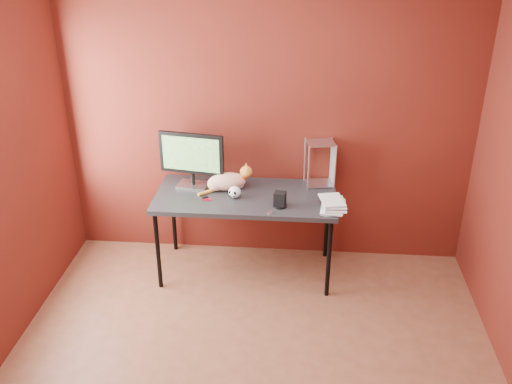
# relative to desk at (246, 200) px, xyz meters

# --- Properties ---
(room) EXTENTS (3.52, 3.52, 2.61)m
(room) POSITION_rel_desk_xyz_m (0.15, -1.37, 0.75)
(room) COLOR brown
(room) RESTS_ON ground
(desk) EXTENTS (1.50, 0.70, 0.75)m
(desk) POSITION_rel_desk_xyz_m (0.00, 0.00, 0.00)
(desk) COLOR black
(desk) RESTS_ON ground
(monitor) EXTENTS (0.55, 0.22, 0.48)m
(monitor) POSITION_rel_desk_xyz_m (-0.47, 0.13, 0.32)
(monitor) COLOR #B5B5BA
(monitor) RESTS_ON desk
(cat) EXTENTS (0.44, 0.28, 0.22)m
(cat) POSITION_rel_desk_xyz_m (-0.16, 0.09, 0.13)
(cat) COLOR #C15329
(cat) RESTS_ON desk
(skull_mug) EXTENTS (0.10, 0.11, 0.10)m
(skull_mug) POSITION_rel_desk_xyz_m (-0.08, -0.06, 0.10)
(skull_mug) COLOR silver
(skull_mug) RESTS_ON desk
(speaker) EXTENTS (0.11, 0.11, 0.13)m
(speaker) POSITION_rel_desk_xyz_m (0.29, -0.18, 0.11)
(speaker) COLOR black
(speaker) RESTS_ON desk
(book_stack) EXTENTS (0.22, 0.27, 0.94)m
(book_stack) POSITION_rel_desk_xyz_m (0.63, -0.19, 0.52)
(book_stack) COLOR beige
(book_stack) RESTS_ON desk
(wire_rack) EXTENTS (0.26, 0.22, 0.39)m
(wire_rack) POSITION_rel_desk_xyz_m (0.61, 0.26, 0.25)
(wire_rack) COLOR #B5B5BA
(wire_rack) RESTS_ON desk
(pocket_knife) EXTENTS (0.07, 0.02, 0.01)m
(pocket_knife) POSITION_rel_desk_xyz_m (-0.31, -0.12, 0.06)
(pocket_knife) COLOR maroon
(pocket_knife) RESTS_ON desk
(black_gadget) EXTENTS (0.06, 0.05, 0.02)m
(black_gadget) POSITION_rel_desk_xyz_m (-0.32, -0.10, 0.06)
(black_gadget) COLOR black
(black_gadget) RESTS_ON desk
(washer) EXTENTS (0.05, 0.05, 0.00)m
(washer) POSITION_rel_desk_xyz_m (0.22, -0.29, 0.05)
(washer) COLOR #B5B5BA
(washer) RESTS_ON desk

